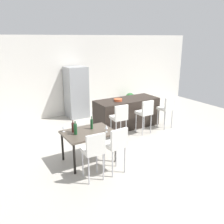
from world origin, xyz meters
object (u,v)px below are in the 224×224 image
at_px(wine_bottle_right, 92,124).
at_px(fruit_bowl, 118,100).
at_px(bar_chair_middle, 145,112).
at_px(refrigerator, 76,92).
at_px(kitchen_island, 127,113).
at_px(wine_glass_middle, 63,127).
at_px(wine_bottle_left, 75,129).
at_px(potted_plant, 130,99).
at_px(wine_glass_far, 106,127).
at_px(dining_table, 89,135).
at_px(bar_chair_left, 120,117).
at_px(wine_bottle_corner, 73,127).
at_px(dining_chair_far, 116,143).
at_px(bar_chair_right, 167,107).
at_px(dining_chair_near, 94,149).

distance_m(wine_bottle_right, fruit_bowl, 2.04).
height_order(bar_chair_middle, refrigerator, refrigerator).
distance_m(kitchen_island, wine_glass_middle, 2.85).
height_order(wine_bottle_left, fruit_bowl, wine_bottle_left).
height_order(fruit_bowl, potted_plant, fruit_bowl).
distance_m(kitchen_island, wine_glass_far, 2.46).
height_order(bar_chair_middle, wine_glass_middle, bar_chair_middle).
relative_size(bar_chair_middle, wine_glass_middle, 6.03).
relative_size(bar_chair_middle, potted_plant, 1.72).
relative_size(dining_table, wine_glass_far, 6.64).
distance_m(wine_bottle_left, wine_bottle_right, 0.48).
bearing_deg(bar_chair_left, wine_bottle_right, -154.82).
height_order(kitchen_island, wine_bottle_corner, wine_bottle_corner).
bearing_deg(dining_chair_far, wine_bottle_left, 125.56).
distance_m(kitchen_island, refrigerator, 2.10).
distance_m(bar_chair_middle, wine_glass_middle, 2.71).
bearing_deg(kitchen_island, refrigerator, 118.50).
distance_m(wine_bottle_corner, wine_bottle_left, 0.14).
distance_m(dining_chair_far, wine_bottle_right, 0.94).
xyz_separation_m(wine_bottle_corner, wine_glass_middle, (-0.18, 0.14, 0.01)).
bearing_deg(kitchen_island, wine_bottle_corner, -151.21).
relative_size(bar_chair_right, potted_plant, 1.72).
bearing_deg(wine_glass_far, dining_chair_near, -137.54).
bearing_deg(bar_chair_right, potted_plant, 80.77).
xyz_separation_m(wine_bottle_left, wine_glass_middle, (-0.17, 0.29, -0.00)).
distance_m(dining_chair_far, fruit_bowl, 2.67).
distance_m(kitchen_island, wine_bottle_corner, 2.75).
bearing_deg(wine_bottle_right, wine_bottle_left, -165.49).
bearing_deg(kitchen_island, potted_plant, 51.69).
xyz_separation_m(bar_chair_middle, wine_bottle_left, (-2.51, -0.65, 0.17)).
distance_m(dining_chair_near, potted_plant, 5.54).
height_order(bar_chair_left, potted_plant, bar_chair_left).
xyz_separation_m(wine_glass_far, fruit_bowl, (1.37, 1.65, 0.09)).
xyz_separation_m(dining_chair_far, wine_bottle_corner, (-0.57, 0.94, 0.16)).
bearing_deg(refrigerator, bar_chair_right, -52.88).
height_order(kitchen_island, dining_table, kitchen_island).
bearing_deg(bar_chair_left, wine_bottle_corner, -162.28).
height_order(dining_chair_far, wine_bottle_corner, dining_chair_far).
xyz_separation_m(bar_chair_left, dining_table, (-1.29, -0.67, -0.03)).
distance_m(dining_table, wine_glass_far, 0.46).
bearing_deg(wine_bottle_right, fruit_bowl, 39.56).
bearing_deg(wine_glass_far, refrigerator, 77.83).
bearing_deg(kitchen_island, wine_glass_middle, -155.52).
bearing_deg(fruit_bowl, wine_bottle_right, -140.44).
height_order(bar_chair_middle, wine_bottle_right, wine_bottle_right).
bearing_deg(bar_chair_right, bar_chair_left, 180.00).
relative_size(bar_chair_right, wine_bottle_left, 3.32).
bearing_deg(bar_chair_left, dining_chair_near, -136.87).
distance_m(kitchen_island, wine_bottle_right, 2.38).
bearing_deg(wine_bottle_right, wine_bottle_corner, 177.06).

